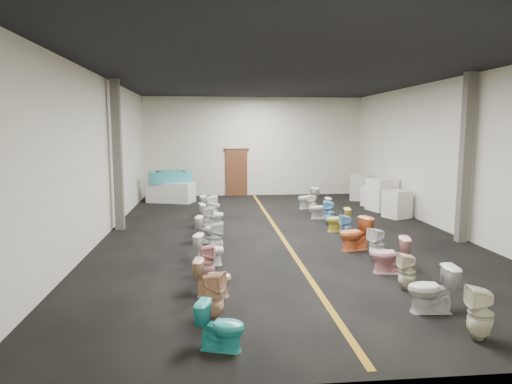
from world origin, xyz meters
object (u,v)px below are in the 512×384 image
Objects in this scene: toilet_left_1 at (213,296)px; toilet_right_6 at (346,228)px; toilet_right_8 at (329,213)px; toilet_right_9 at (320,208)px; toilet_right_1 at (432,289)px; toilet_right_5 at (355,234)px; toilet_left_5 at (216,238)px; toilet_right_2 at (407,272)px; toilet_right_10 at (313,204)px; display_table at (171,192)px; bathtub at (171,177)px; toilet_left_3 at (207,262)px; toilet_right_4 at (377,245)px; toilet_left_7 at (208,221)px; toilet_right_3 at (390,255)px; appliance_crate_d at (359,187)px; toilet_left_10 at (210,205)px; appliance_crate_b at (382,195)px; toilet_left_2 at (213,278)px; toilet_right_0 at (480,313)px; toilet_left_6 at (209,229)px; toilet_left_9 at (210,208)px; appliance_crate_a at (397,204)px; toilet_left_4 at (210,249)px; toilet_left_8 at (211,215)px; toilet_right_11 at (308,198)px; toilet_left_0 at (221,326)px; toilet_right_7 at (338,220)px; appliance_crate_c at (373,196)px.

toilet_left_1 is 6.13m from toilet_right_6.
toilet_right_8 is 1.07m from toilet_right_9.
toilet_right_5 is at bearing -176.19° from toilet_right_1.
toilet_left_5 is 1.09× the size of toilet_right_2.
toilet_right_10 is (0.04, 9.02, -0.05)m from toilet_right_1.
display_table is 1.02× the size of bathtub.
toilet_left_3 is 0.93× the size of toilet_right_4.
toilet_right_3 is at bearing -134.48° from toilet_left_7.
appliance_crate_d reaches higher than toilet_left_10.
appliance_crate_b is 1.09× the size of appliance_crate_d.
toilet_right_0 is (3.81, -2.14, 0.05)m from toilet_left_2.
toilet_left_9 is (0.03, 2.97, 0.07)m from toilet_left_6.
appliance_crate_a is at bearing 166.93° from toilet_right_3.
appliance_crate_b is at bearing -28.07° from toilet_left_4.
appliance_crate_d is at bearing 177.87° from toilet_right_0.
display_table is at bearing 15.83° from toilet_left_7.
toilet_right_9 is (3.69, 1.08, -0.02)m from toilet_left_8.
toilet_right_6 is 0.88× the size of toilet_right_11.
toilet_right_2 is 0.92× the size of toilet_right_4.
toilet_left_0 is (1.78, -13.25, -0.73)m from bathtub.
appliance_crate_b is 1.66× the size of toilet_left_3.
appliance_crate_a is 3.27m from toilet_right_7.
appliance_crate_d is 1.60× the size of toilet_right_10.
appliance_crate_c is 1.15× the size of toilet_right_6.
toilet_left_6 is at bearing 22.02° from toilet_left_1.
toilet_right_4 is at bearing -135.43° from toilet_left_10.
toilet_right_2 is at bearing -103.30° from toilet_left_3.
toilet_right_0 is (3.92, -3.09, 0.03)m from toilet_left_3.
toilet_right_4 reaches higher than toilet_right_10.
toilet_left_2 is (-0.10, 2.07, 0.01)m from toilet_left_0.
appliance_crate_b is at bearing -90.00° from appliance_crate_d.
toilet_right_1 reaches higher than toilet_right_0.
appliance_crate_c is 2.69m from toilet_right_11.
appliance_crate_d reaches higher than toilet_right_0.
bathtub reaches higher than toilet_right_11.
toilet_left_5 reaches higher than toilet_left_4.
appliance_crate_a reaches higher than toilet_left_8.
toilet_left_4 is 0.85× the size of toilet_left_7.
appliance_crate_b is at bearing 134.57° from toilet_right_4.
toilet_right_4 is 1.07× the size of toilet_right_9.
toilet_right_5 is at bearing 19.25° from toilet_right_8.
toilet_right_2 is at bearing -127.79° from toilet_left_5.
appliance_crate_c is at bearing -39.77° from toilet_left_6.
toilet_left_6 is 0.99× the size of toilet_right_9.
toilet_right_0 is at bearing -67.61° from display_table.
toilet_right_6 is at bearing -35.21° from toilet_left_2.
toilet_left_1 is 1.08× the size of toilet_left_6.
display_table is 2.31× the size of toilet_left_7.
toilet_right_3 is (0.07, 1.03, 0.04)m from toilet_right_2.
toilet_left_10 is (0.00, 1.07, -0.08)m from toilet_left_9.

